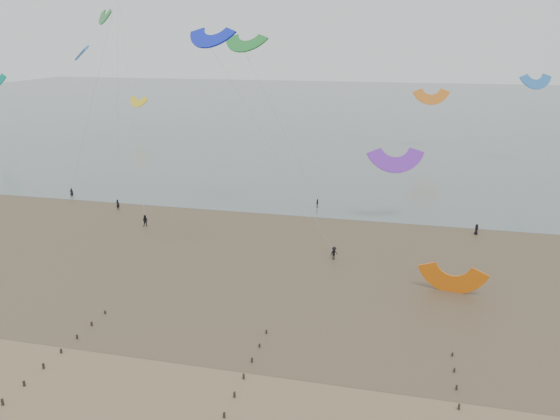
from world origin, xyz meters
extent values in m
plane|color=brown|center=(0.00, 0.00, 0.00)|extent=(500.00, 500.00, 0.00)
plane|color=#475654|center=(0.00, 200.00, 0.03)|extent=(500.00, 500.00, 0.00)
plane|color=#473A28|center=(0.00, 35.00, 0.01)|extent=(500.00, 500.00, 0.00)
ellipsoid|color=slate|center=(-18.00, 22.00, 0.01)|extent=(23.60, 14.36, 0.01)
ellipsoid|color=slate|center=(12.00, 38.00, 0.01)|extent=(33.64, 18.32, 0.01)
ellipsoid|color=slate|center=(-40.00, 40.00, 0.01)|extent=(26.95, 14.22, 0.01)
cube|color=black|center=(-14.00, -3.79, 0.26)|extent=(0.16, 0.16, 0.62)
cube|color=black|center=(-14.00, -1.16, 0.25)|extent=(0.16, 0.16, 0.59)
cube|color=black|center=(-14.00, 1.47, 0.23)|extent=(0.16, 0.16, 0.57)
cube|color=black|center=(-14.00, 4.11, 0.22)|extent=(0.16, 0.16, 0.54)
cube|color=black|center=(-14.00, 6.74, 0.20)|extent=(0.16, 0.16, 0.51)
cube|color=black|center=(-14.00, 9.37, 0.19)|extent=(0.16, 0.16, 0.48)
cube|color=black|center=(-14.00, 12.00, 0.17)|extent=(0.16, 0.16, 0.45)
cube|color=black|center=(4.00, -1.16, 0.25)|extent=(0.16, 0.16, 0.59)
cube|color=black|center=(4.00, 1.47, 0.23)|extent=(0.16, 0.16, 0.57)
cube|color=black|center=(4.00, 4.11, 0.22)|extent=(0.16, 0.16, 0.54)
cube|color=black|center=(4.00, 6.74, 0.20)|extent=(0.16, 0.16, 0.51)
cube|color=black|center=(4.00, 9.37, 0.19)|extent=(0.16, 0.16, 0.48)
cube|color=black|center=(4.00, 12.00, 0.17)|extent=(0.16, 0.16, 0.45)
cube|color=black|center=(22.00, 4.11, 0.22)|extent=(0.16, 0.16, 0.54)
cube|color=black|center=(22.00, 6.74, 0.20)|extent=(0.16, 0.16, 0.51)
cube|color=black|center=(22.00, 9.37, 0.19)|extent=(0.16, 0.16, 0.48)
cube|color=black|center=(22.00, 12.00, 0.17)|extent=(0.16, 0.16, 0.45)
imported|color=black|center=(-31.58, 46.54, 0.91)|extent=(0.69, 0.48, 1.82)
imported|color=black|center=(8.00, 32.79, 0.91)|extent=(1.30, 1.31, 1.81)
imported|color=black|center=(27.69, 47.49, 0.82)|extent=(0.83, 0.95, 1.64)
imported|color=black|center=(1.93, 55.71, 0.76)|extent=(0.42, 0.91, 1.52)
imported|color=black|center=(-22.86, 39.46, 0.93)|extent=(1.02, 0.86, 1.86)
imported|color=black|center=(-43.74, 51.35, 0.92)|extent=(0.80, 0.71, 1.84)
camera|label=1|loc=(16.43, -35.09, 28.43)|focal=35.00mm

